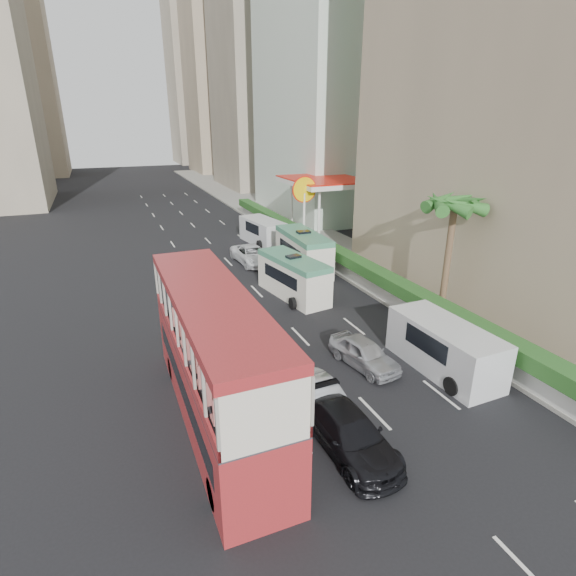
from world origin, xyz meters
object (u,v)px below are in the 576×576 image
car_silver_lane_b (363,366)px  panel_van_far (263,231)px  minibus_near (293,277)px  palm_tree (447,261)px  car_silver_lane_a (319,411)px  van_asset (253,263)px  panel_van_near (444,347)px  shell_station (324,209)px  double_decker_bus (215,359)px  minibus_far (303,252)px  car_black (348,449)px

car_silver_lane_b → panel_van_far: size_ratio=0.71×
minibus_near → palm_tree: bearing=-54.5°
car_silver_lane_a → van_asset: (3.59, 19.03, 0.00)m
van_asset → minibus_near: size_ratio=0.85×
van_asset → panel_van_near: (2.91, -18.31, 1.09)m
palm_tree → shell_station: bearing=83.4°
palm_tree → car_silver_lane_b: bearing=-157.5°
double_decker_bus → panel_van_near: bearing=-2.2°
minibus_near → car_silver_lane_a: bearing=-117.7°
minibus_far → panel_van_near: (-0.06, -15.32, -0.31)m
double_decker_bus → minibus_far: (10.25, 14.94, -1.13)m
car_black → panel_van_far: bearing=74.7°
car_silver_lane_a → shell_station: 27.21m
car_silver_lane_b → minibus_far: 14.16m
van_asset → minibus_far: (2.98, -2.99, 1.40)m
double_decker_bus → palm_tree: 14.39m
van_asset → minibus_far: size_ratio=0.77×
double_decker_bus → car_black: double_decker_bus is taller
double_decker_bus → car_silver_lane_a: 4.60m
panel_van_near → palm_tree: size_ratio=0.85×
panel_van_far → shell_station: size_ratio=0.67×
minibus_near → panel_van_near: minibus_near is taller
car_silver_lane_b → minibus_far: (3.18, 13.73, 1.40)m
panel_van_far → palm_tree: palm_tree is taller
minibus_near → panel_van_far: size_ratio=1.07×
car_silver_lane_a → palm_tree: (10.11, 5.10, 3.38)m
minibus_far → palm_tree: 11.67m
van_asset → palm_tree: size_ratio=0.76×
double_decker_bus → panel_van_near: double_decker_bus is taller
panel_van_far → shell_station: bearing=-10.5°
car_black → minibus_far: 19.53m
car_silver_lane_b → shell_station: (8.93, 21.79, 2.75)m
double_decker_bus → car_black: (3.67, -3.40, -2.53)m
double_decker_bus → panel_van_near: size_ratio=2.01×
double_decker_bus → panel_van_far: 25.36m
car_black → panel_van_far: (6.38, 26.63, 1.08)m
double_decker_bus → car_silver_lane_b: size_ratio=2.89×
car_silver_lane_b → panel_van_far: panel_van_far is taller
van_asset → panel_van_far: 6.09m
car_silver_lane_b → palm_tree: palm_tree is taller
double_decker_bus → van_asset: 19.51m
double_decker_bus → panel_van_near: 10.30m
panel_van_near → shell_station: bearing=74.6°
car_black → van_asset: size_ratio=0.97×
van_asset → car_black: bearing=-103.3°
car_black → shell_station: 29.26m
double_decker_bus → minibus_far: bearing=55.5°
car_silver_lane_a → palm_tree: palm_tree is taller
shell_station → car_silver_lane_a: bearing=-117.1°
minibus_near → shell_station: shell_station is taller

